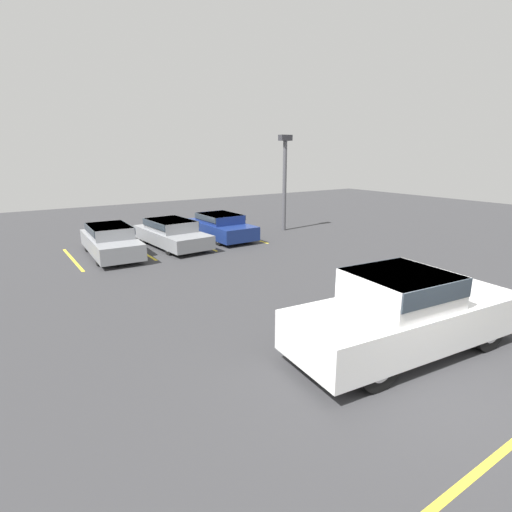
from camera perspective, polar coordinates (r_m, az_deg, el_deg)
ground_plane at (r=8.77m, az=21.81°, el=-15.55°), size 60.00×60.00×0.00m
stall_stripe_a at (r=17.95m, az=-24.71°, el=-0.44°), size 0.12×4.17×0.01m
stall_stripe_b at (r=18.55m, az=-16.26°, el=0.78°), size 0.12×4.17×0.01m
stall_stripe_c at (r=19.54m, az=-8.50°, el=1.90°), size 0.12×4.17×0.01m
stall_stripe_d at (r=20.85m, az=-1.59°, el=2.86°), size 0.12×4.17×0.01m
pickup_truck at (r=9.29m, az=20.74°, el=-7.50°), size 5.64×2.51×1.83m
parked_sedan_a at (r=17.88m, az=-20.09°, el=2.22°), size 1.95×4.70×1.29m
parked_sedan_b at (r=18.88m, az=-11.99°, el=3.34°), size 2.10×4.80×1.24m
parked_sedan_c at (r=20.22m, az=-5.09°, el=4.35°), size 1.89×4.30×1.25m
light_post at (r=22.17m, az=4.12°, el=11.52°), size 0.70×0.36×5.14m
traffic_cone at (r=14.35m, az=18.68°, el=-2.36°), size 0.49×0.49×0.55m
wheel_stop_curb at (r=20.86m, az=-20.78°, el=2.09°), size 1.64×0.20×0.14m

